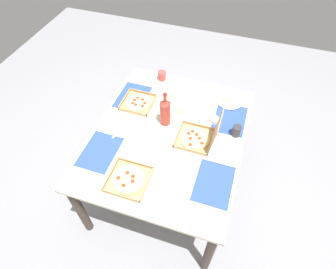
# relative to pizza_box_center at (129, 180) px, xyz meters

# --- Properties ---
(ground_plane) EXTENTS (6.00, 6.00, 0.00)m
(ground_plane) POSITION_rel_pizza_box_center_xyz_m (-0.49, 0.13, -0.78)
(ground_plane) COLOR gray
(dining_table) EXTENTS (1.46, 1.20, 0.77)m
(dining_table) POSITION_rel_pizza_box_center_xyz_m (-0.49, 0.13, -0.11)
(dining_table) COLOR #3F3328
(dining_table) RESTS_ON ground_plane
(placemat_near_left) EXTENTS (0.36, 0.26, 0.00)m
(placemat_near_left) POSITION_rel_pizza_box_center_xyz_m (-0.82, -0.32, -0.01)
(placemat_near_left) COLOR #2D4C9E
(placemat_near_left) RESTS_ON dining_table
(placemat_near_right) EXTENTS (0.36, 0.26, 0.00)m
(placemat_near_right) POSITION_rel_pizza_box_center_xyz_m (-0.17, -0.32, -0.01)
(placemat_near_right) COLOR #2D4C9E
(placemat_near_right) RESTS_ON dining_table
(placemat_far_left) EXTENTS (0.36, 0.26, 0.00)m
(placemat_far_left) POSITION_rel_pizza_box_center_xyz_m (-0.82, 0.58, -0.01)
(placemat_far_left) COLOR #2D4C9E
(placemat_far_left) RESTS_ON dining_table
(placemat_far_right) EXTENTS (0.36, 0.26, 0.00)m
(placemat_far_right) POSITION_rel_pizza_box_center_xyz_m (-0.17, 0.58, -0.01)
(placemat_far_right) COLOR #2D4C9E
(placemat_far_right) RESTS_ON dining_table
(pizza_box_center) EXTENTS (0.29, 0.29, 0.04)m
(pizza_box_center) POSITION_rel_pizza_box_center_xyz_m (0.00, 0.00, 0.00)
(pizza_box_center) COLOR tan
(pizza_box_center) RESTS_ON dining_table
(pizza_box_edge_far) EXTENTS (0.27, 0.27, 0.04)m
(pizza_box_edge_far) POSITION_rel_pizza_box_center_xyz_m (-0.75, -0.23, 0.00)
(pizza_box_edge_far) COLOR tan
(pizza_box_edge_far) RESTS_ON dining_table
(pizza_box_corner_right) EXTENTS (0.28, 0.32, 0.31)m
(pizza_box_corner_right) POSITION_rel_pizza_box_center_xyz_m (-0.51, 0.38, 0.04)
(pizza_box_corner_right) COLOR tan
(pizza_box_corner_right) RESTS_ON dining_table
(plate_near_left) EXTENTS (0.23, 0.23, 0.03)m
(plate_near_left) POSITION_rel_pizza_box_center_xyz_m (-1.03, 0.54, -0.00)
(plate_near_left) COLOR white
(plate_near_left) RESTS_ON dining_table
(plate_far_right) EXTENTS (0.20, 0.20, 0.03)m
(plate_far_right) POSITION_rel_pizza_box_center_xyz_m (-0.78, 0.14, -0.00)
(plate_far_right) COLOR white
(plate_far_right) RESTS_ON dining_table
(plate_near_right) EXTENTS (0.21, 0.21, 0.02)m
(plate_near_right) POSITION_rel_pizza_box_center_xyz_m (0.01, 0.34, -0.00)
(plate_near_right) COLOR white
(plate_near_right) RESTS_ON dining_table
(plate_far_left) EXTENTS (0.22, 0.22, 0.03)m
(plate_far_left) POSITION_rel_pizza_box_center_xyz_m (-0.96, 0.01, -0.00)
(plate_far_left) COLOR white
(plate_far_left) RESTS_ON dining_table
(soda_bottle) EXTENTS (0.09, 0.09, 0.32)m
(soda_bottle) POSITION_rel_pizza_box_center_xyz_m (-0.61, 0.07, 0.12)
(soda_bottle) COLOR #B2382D
(soda_bottle) RESTS_ON dining_table
(cup_spare) EXTENTS (0.07, 0.07, 0.10)m
(cup_spare) POSITION_rel_pizza_box_center_xyz_m (-0.66, 0.65, 0.04)
(cup_spare) COLOR #333338
(cup_spare) RESTS_ON dining_table
(cup_dark) EXTENTS (0.08, 0.08, 0.09)m
(cup_dark) POSITION_rel_pizza_box_center_xyz_m (-1.14, -0.14, 0.03)
(cup_dark) COLOR #BF4742
(cup_dark) RESTS_ON dining_table
(condiment_bowl) EXTENTS (0.08, 0.08, 0.04)m
(condiment_bowl) POSITION_rel_pizza_box_center_xyz_m (-0.75, 0.46, 0.01)
(condiment_bowl) COLOR white
(condiment_bowl) RESTS_ON dining_table
(fork_by_near_right) EXTENTS (0.10, 0.18, 0.00)m
(fork_by_near_right) POSITION_rel_pizza_box_center_xyz_m (-0.35, 0.04, -0.01)
(fork_by_near_right) COLOR #B7B7BC
(fork_by_near_right) RESTS_ON dining_table
(fork_by_far_left) EXTENTS (0.19, 0.07, 0.00)m
(fork_by_far_left) POSITION_rel_pizza_box_center_xyz_m (-0.41, -0.25, -0.01)
(fork_by_far_left) COLOR #B7B7BC
(fork_by_far_left) RESTS_ON dining_table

